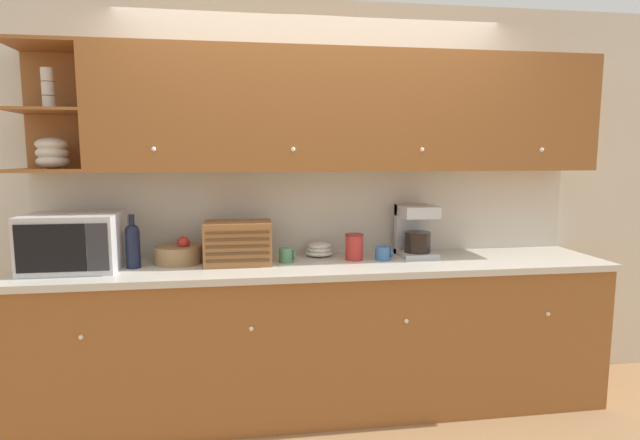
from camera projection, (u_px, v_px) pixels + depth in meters
ground_plane at (315, 384)px, 3.52m from camera, size 24.00×24.00×0.00m
wall_back at (315, 200)px, 3.38m from camera, size 5.97×0.06×2.60m
counter_unit at (322, 335)px, 3.16m from camera, size 3.59×0.65×0.94m
backsplash_panel at (315, 212)px, 3.36m from camera, size 3.57×0.01×0.56m
upper_cabinets at (345, 113)px, 3.12m from camera, size 3.57×0.39×0.73m
microwave at (74, 242)px, 2.87m from camera, size 0.51×0.39×0.33m
wine_bottle at (133, 244)px, 2.93m from camera, size 0.08×0.08×0.32m
fruit_basket at (179, 254)px, 3.07m from camera, size 0.28×0.28×0.17m
bread_box at (238, 243)px, 3.04m from camera, size 0.40×0.26×0.26m
mug at (287, 255)px, 3.09m from camera, size 0.10×0.09×0.09m
bowl_stack_on_counter at (319, 249)px, 3.28m from camera, size 0.18×0.18×0.09m
storage_canister at (354, 247)px, 3.16m from camera, size 0.12×0.12×0.17m
mug_blue_second at (383, 253)px, 3.16m from camera, size 0.11×0.10×0.09m
coffee_maker at (415, 230)px, 3.30m from camera, size 0.23×0.27×0.33m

